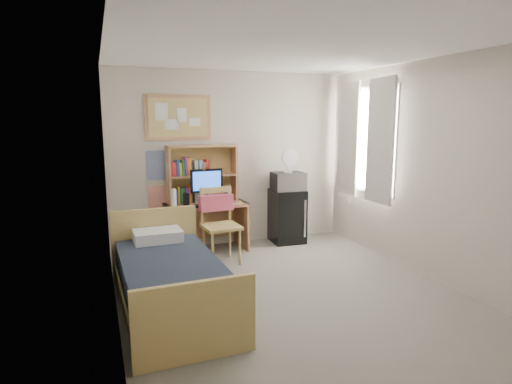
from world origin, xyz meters
name	(u,v)px	position (x,y,z in m)	size (l,w,h in m)	color
floor	(288,294)	(0.00, 0.00, -0.01)	(3.60, 4.20, 0.02)	gray
ceiling	(292,48)	(0.00, 0.00, 2.60)	(3.60, 4.20, 0.02)	white
wall_back	(231,159)	(0.00, 2.10, 1.30)	(3.60, 0.04, 2.60)	beige
wall_front	(438,221)	(0.00, -2.10, 1.30)	(3.60, 0.04, 2.60)	beige
wall_left	(110,186)	(-1.80, 0.00, 1.30)	(0.04, 4.20, 2.60)	beige
wall_right	(426,170)	(1.80, 0.00, 1.30)	(0.04, 4.20, 2.60)	beige
window_unit	(365,140)	(1.75, 1.20, 1.60)	(0.10, 1.40, 1.70)	white
curtain_left	(380,141)	(1.72, 0.80, 1.60)	(0.04, 0.55, 1.70)	silver
curtain_right	(348,139)	(1.72, 1.60, 1.60)	(0.04, 0.55, 1.70)	silver
bulletin_board	(178,117)	(-0.78, 2.08, 1.92)	(0.94, 0.03, 0.64)	tan
poster_wave	(157,165)	(-1.10, 2.09, 1.25)	(0.30, 0.01, 0.42)	#254194
poster_japan	(158,198)	(-1.10, 2.09, 0.78)	(0.28, 0.01, 0.36)	red
desk	(206,227)	(-0.47, 1.80, 0.36)	(1.14, 0.57, 0.71)	tan
desk_chair	(221,226)	(-0.41, 1.24, 0.50)	(0.50, 0.50, 1.01)	tan
mini_fridge	(287,216)	(0.82, 1.84, 0.41)	(0.48, 0.48, 0.82)	black
bed	(172,286)	(-1.28, 0.00, 0.26)	(0.95, 1.91, 0.52)	black
hutch	(202,173)	(-0.48, 1.95, 1.12)	(1.01, 0.26, 0.82)	tan
monitor	(207,187)	(-0.47, 1.74, 0.96)	(0.46, 0.04, 0.49)	black
keyboard	(210,205)	(-0.46, 1.60, 0.72)	(0.45, 0.14, 0.02)	black
speaker_left	(186,200)	(-0.77, 1.72, 0.80)	(0.07, 0.07, 0.18)	black
speaker_right	(227,197)	(-0.17, 1.75, 0.79)	(0.07, 0.07, 0.17)	black
water_bottle	(174,198)	(-0.95, 1.67, 0.84)	(0.07, 0.07, 0.25)	white
hoodie	(216,203)	(-0.42, 1.44, 0.78)	(0.46, 0.14, 0.22)	#E05571
microwave	(288,181)	(0.82, 1.82, 0.96)	(0.47, 0.36, 0.27)	silver
desk_fan	(288,162)	(0.82, 1.82, 1.25)	(0.25, 0.25, 0.32)	white
pillow	(158,236)	(-1.30, 0.75, 0.59)	(0.53, 0.37, 0.13)	white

